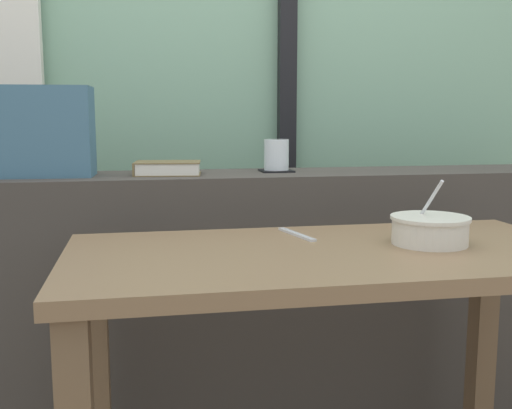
{
  "coord_description": "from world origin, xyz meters",
  "views": [
    {
      "loc": [
        -0.35,
        -1.28,
        1.01
      ],
      "look_at": [
        -0.02,
        0.44,
        0.76
      ],
      "focal_mm": 42.07,
      "sensor_mm": 36.0,
      "label": 1
    }
  ],
  "objects_px": {
    "closed_book": "(167,168)",
    "soup_bowl": "(430,230)",
    "juice_glass": "(276,156)",
    "coaster_square": "(276,171)",
    "breakfast_table": "(329,304)",
    "fork_utensil": "(297,234)",
    "throw_pillow": "(36,132)"
  },
  "relations": [
    {
      "from": "breakfast_table",
      "to": "coaster_square",
      "type": "bearing_deg",
      "value": 88.88
    },
    {
      "from": "throw_pillow",
      "to": "breakfast_table",
      "type": "bearing_deg",
      "value": -39.19
    },
    {
      "from": "breakfast_table",
      "to": "juice_glass",
      "type": "distance_m",
      "value": 0.67
    },
    {
      "from": "closed_book",
      "to": "coaster_square",
      "type": "bearing_deg",
      "value": 6.02
    },
    {
      "from": "coaster_square",
      "to": "closed_book",
      "type": "relative_size",
      "value": 0.48
    },
    {
      "from": "breakfast_table",
      "to": "soup_bowl",
      "type": "relative_size",
      "value": 6.44
    },
    {
      "from": "breakfast_table",
      "to": "juice_glass",
      "type": "relative_size",
      "value": 11.94
    },
    {
      "from": "fork_utensil",
      "to": "coaster_square",
      "type": "bearing_deg",
      "value": 70.11
    },
    {
      "from": "breakfast_table",
      "to": "fork_utensil",
      "type": "xyz_separation_m",
      "value": [
        -0.03,
        0.16,
        0.13
      ]
    },
    {
      "from": "closed_book",
      "to": "throw_pillow",
      "type": "distance_m",
      "value": 0.39
    },
    {
      "from": "breakfast_table",
      "to": "coaster_square",
      "type": "xyz_separation_m",
      "value": [
        0.01,
        0.6,
        0.25
      ]
    },
    {
      "from": "breakfast_table",
      "to": "juice_glass",
      "type": "xyz_separation_m",
      "value": [
        0.01,
        0.6,
        0.3
      ]
    },
    {
      "from": "throw_pillow",
      "to": "soup_bowl",
      "type": "height_order",
      "value": "throw_pillow"
    },
    {
      "from": "closed_book",
      "to": "soup_bowl",
      "type": "distance_m",
      "value": 0.81
    },
    {
      "from": "breakfast_table",
      "to": "closed_book",
      "type": "height_order",
      "value": "closed_book"
    },
    {
      "from": "soup_bowl",
      "to": "juice_glass",
      "type": "bearing_deg",
      "value": 111.23
    },
    {
      "from": "fork_utensil",
      "to": "juice_glass",
      "type": "bearing_deg",
      "value": 70.11
    },
    {
      "from": "breakfast_table",
      "to": "juice_glass",
      "type": "height_order",
      "value": "juice_glass"
    },
    {
      "from": "juice_glass",
      "to": "soup_bowl",
      "type": "bearing_deg",
      "value": -68.77
    },
    {
      "from": "breakfast_table",
      "to": "coaster_square",
      "type": "relative_size",
      "value": 11.65
    },
    {
      "from": "juice_glass",
      "to": "fork_utensil",
      "type": "bearing_deg",
      "value": -96.04
    },
    {
      "from": "closed_book",
      "to": "fork_utensil",
      "type": "height_order",
      "value": "closed_book"
    },
    {
      "from": "coaster_square",
      "to": "fork_utensil",
      "type": "distance_m",
      "value": 0.46
    },
    {
      "from": "juice_glass",
      "to": "closed_book",
      "type": "bearing_deg",
      "value": -173.98
    },
    {
      "from": "breakfast_table",
      "to": "coaster_square",
      "type": "height_order",
      "value": "coaster_square"
    },
    {
      "from": "throw_pillow",
      "to": "fork_utensil",
      "type": "bearing_deg",
      "value": -31.5
    },
    {
      "from": "coaster_square",
      "to": "closed_book",
      "type": "distance_m",
      "value": 0.35
    },
    {
      "from": "closed_book",
      "to": "fork_utensil",
      "type": "relative_size",
      "value": 1.23
    },
    {
      "from": "juice_glass",
      "to": "throw_pillow",
      "type": "bearing_deg",
      "value": -177.92
    },
    {
      "from": "coaster_square",
      "to": "juice_glass",
      "type": "distance_m",
      "value": 0.05
    },
    {
      "from": "closed_book",
      "to": "soup_bowl",
      "type": "bearing_deg",
      "value": -44.09
    },
    {
      "from": "fork_utensil",
      "to": "soup_bowl",
      "type": "bearing_deg",
      "value": -43.18
    }
  ]
}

